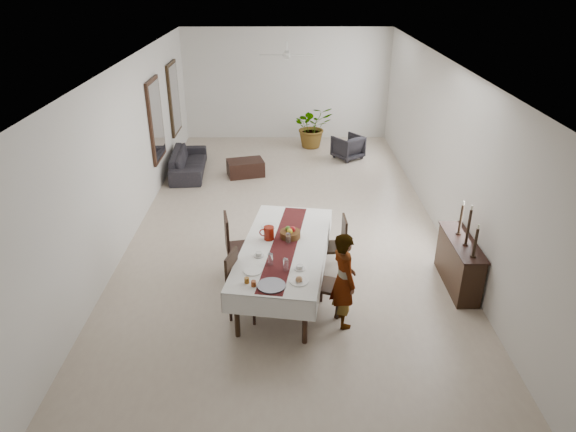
{
  "coord_description": "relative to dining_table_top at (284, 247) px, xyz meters",
  "views": [
    {
      "loc": [
        -0.03,
        -9.14,
        4.78
      ],
      "look_at": [
        0.01,
        -1.58,
        1.05
      ],
      "focal_mm": 32.0,
      "sensor_mm": 36.0,
      "label": 1
    }
  ],
  "objects": [
    {
      "name": "chair_right_far_seat",
      "position": [
        0.82,
        0.63,
        -0.36
      ],
      "size": [
        0.43,
        0.43,
        0.05
      ],
      "primitive_type": "cube",
      "rotation": [
        0.0,
        0.0,
        1.61
      ],
      "color": "black",
      "rests_on": "chair_right_far_leg_fl"
    },
    {
      "name": "table_runner",
      "position": [
        0.0,
        0.0,
        0.04
      ],
      "size": [
        0.79,
        2.75,
        0.0
      ],
      "primitive_type": "cube",
      "rotation": [
        0.0,
        0.0,
        -0.15
      ],
      "color": "maroon",
      "rests_on": "tablecloth_top"
    },
    {
      "name": "tablecloth_drape_left",
      "position": [
        -0.63,
        0.1,
        -0.13
      ],
      "size": [
        0.44,
        2.78,
        0.33
      ],
      "primitive_type": "cube",
      "rotation": [
        0.0,
        0.0,
        -0.15
      ],
      "color": "white",
      "rests_on": "dining_table_top"
    },
    {
      "name": "tablecloth_drape_right",
      "position": [
        0.63,
        -0.1,
        -0.13
      ],
      "size": [
        0.44,
        2.78,
        0.33
      ],
      "primitive_type": "cube",
      "rotation": [
        0.0,
        0.0,
        -0.15
      ],
      "color": "white",
      "rests_on": "dining_table_top"
    },
    {
      "name": "chair_right_far_leg_fr",
      "position": [
        0.99,
        0.81,
        -0.59
      ],
      "size": [
        0.04,
        0.04,
        0.41
      ],
      "primitive_type": "cylinder",
      "rotation": [
        0.0,
        0.0,
        0.04
      ],
      "color": "black",
      "rests_on": "floor"
    },
    {
      "name": "chair_left_near_leg_fl",
      "position": [
        -0.7,
        -0.45,
        -0.57
      ],
      "size": [
        0.05,
        0.05,
        0.44
      ],
      "primitive_type": "cylinder",
      "rotation": [
        0.0,
        0.0,
        -0.26
      ],
      "color": "black",
      "rests_on": "floor"
    },
    {
      "name": "tablecloth_top",
      "position": [
        0.0,
        0.0,
        0.03
      ],
      "size": [
        1.7,
        2.98,
        0.01
      ],
      "primitive_type": "cube",
      "rotation": [
        0.0,
        0.0,
        -0.15
      ],
      "color": "white",
      "rests_on": "dining_table_top"
    },
    {
      "name": "fruit_yellow",
      "position": [
        0.09,
        0.21,
        0.18
      ],
      "size": [
        0.09,
        0.09,
        0.09
      ],
      "primitive_type": "sphere",
      "color": "yellow",
      "rests_on": "fruit_basket"
    },
    {
      "name": "chair_left_far_leg_fr",
      "position": [
        -0.89,
        0.28,
        -0.56
      ],
      "size": [
        0.06,
        0.06,
        0.46
      ],
      "primitive_type": "cylinder",
      "rotation": [
        0.0,
        0.0,
        0.19
      ],
      "color": "black",
      "rests_on": "floor"
    },
    {
      "name": "fan_blade_s",
      "position": [
        0.05,
        4.81,
        2.11
      ],
      "size": [
        0.1,
        0.55,
        0.01
      ],
      "primitive_type": "cube",
      "color": "white",
      "rests_on": "fan_hub"
    },
    {
      "name": "fan_hub",
      "position": [
        0.05,
        5.16,
        2.11
      ],
      "size": [
        0.16,
        0.16,
        0.08
      ],
      "primitive_type": "cylinder",
      "color": "white",
      "rests_on": "fan_rod"
    },
    {
      "name": "chair_right_near_seat",
      "position": [
        0.68,
        -0.55,
        -0.35
      ],
      "size": [
        0.54,
        0.54,
        0.05
      ],
      "primitive_type": "cube",
      "rotation": [
        0.0,
        0.0,
        1.22
      ],
      "color": "black",
      "rests_on": "chair_right_near_leg_fl"
    },
    {
      "name": "plate_far_left",
      "position": [
        -0.25,
        0.65,
        0.05
      ],
      "size": [
        0.26,
        0.26,
        0.02
      ],
      "primitive_type": "cylinder",
      "color": "white",
      "rests_on": "tablecloth_top"
    },
    {
      "name": "candlestick_far_candle",
      "position": [
        2.83,
        0.35,
        0.6
      ],
      "size": [
        0.03,
        0.03,
        0.07
      ],
      "primitive_type": "cylinder",
      "color": "beige",
      "rests_on": "candlestick_far_shaft"
    },
    {
      "name": "mirror_frame_near",
      "position": [
        -2.91,
        4.36,
        0.81
      ],
      "size": [
        0.06,
        1.05,
        1.85
      ],
      "primitive_type": "cube",
      "color": "black",
      "rests_on": "wall_left"
    },
    {
      "name": "chair_left_near_seat",
      "position": [
        -0.57,
        -0.67,
        -0.32
      ],
      "size": [
        0.55,
        0.55,
        0.05
      ],
      "primitive_type": "cube",
      "rotation": [
        0.0,
        0.0,
        -1.83
      ],
      "color": "black",
      "rests_on": "chair_left_near_leg_fl"
    },
    {
      "name": "chair_right_far_leg_bl",
      "position": [
        0.66,
        0.46,
        -0.59
      ],
      "size": [
        0.04,
        0.04,
        0.41
      ],
      "primitive_type": "cylinder",
      "rotation": [
        0.0,
        0.0,
        0.04
      ],
      "color": "black",
      "rests_on": "floor"
    },
    {
      "name": "chair_left_far_leg_br",
      "position": [
        -0.51,
        0.35,
        -0.56
      ],
      "size": [
        0.06,
        0.06,
        0.46
      ],
      "primitive_type": "cylinder",
      "rotation": [
        0.0,
        0.0,
        0.19
      ],
      "color": "black",
      "rests_on": "floor"
    },
    {
      "name": "fruit_basket",
      "position": [
        0.1,
        0.26,
        0.09
      ],
      "size": [
        0.33,
        0.33,
        0.11
      ],
      "primitive_type": "cylinder",
      "color": "brown",
      "rests_on": "tablecloth_top"
    },
    {
      "name": "mirror_frame_far",
      "position": [
        -2.91,
        6.46,
        0.81
      ],
      "size": [
        0.06,
        1.05,
        1.85
      ],
      "primitive_type": "cube",
      "color": "black",
      "rests_on": "wall_left"
    },
    {
      "name": "table_leg_fl",
      "position": [
        -0.66,
        -1.15,
        -0.41
      ],
      "size": [
        0.09,
        0.09,
        0.76
      ],
      "primitive_type": "cylinder",
      "rotation": [
        0.0,
        0.0,
        -0.15
      ],
      "color": "black",
      "rests_on": "floor"
    },
    {
      "name": "armchair",
      "position": [
        1.71,
        6.28,
        -0.47
      ],
      "size": [
        0.97,
        0.97,
        0.64
      ],
      "primitive_type": "imported",
      "rotation": [
        0.0,
        0.0,
        3.78
      ],
      "color": "#262328",
      "rests_on": "floor"
    },
    {
      "name": "chair_right_far_leg_fl",
      "position": [
        1.0,
        0.47,
        -0.59
      ],
      "size": [
        0.04,
        0.04,
        0.41
      ],
      "primitive_type": "cylinder",
      "rotation": [
        0.0,
        0.0,
        0.04
      ],
      "color": "black",
      "rests_on": "floor"
    },
    {
      "name": "mirror_glass_far",
      "position": [
        -2.87,
        6.46,
        0.81
      ],
      "size": [
        0.01,
        0.9,
        1.7
      ],
      "primitive_type": "cube",
      "color": "silver",
      "rests_on": "mirror_frame_far"
    },
    {
      "name": "tablecloth_drape_far",
      "position": [
        0.21,
        1.38,
        -0.13
      ],
      "size": [
        1.27,
        0.21,
        0.33
      ],
      "primitive_type": "cube",
      "rotation": [
        0.0,
        0.0,
        -0.15
      ],
      "color": "silver",
      "rests_on": "dining_table_top"
    },
    {
      "name": "chair_left_near_back",
      "position": [
        -0.77,
        -0.62,
        -0.02
      ],
      "size": [
        0.15,
        0.44,
        0.57
      ],
      "primitive_type": "cube",
      "rotation": [
        0.0,
        0.0,
        -1.83
      ],
      "color": "black",
      "rests_on": "chair_left_near_seat"
    },
    {
      "name": "chair_right_far_leg_br",
      "position": [
        0.64,
        0.8,
        -0.59
      ],
      "size": [
        0.04,
        0.04,
        0.41
      ],
      "primitive_type": "cylinder",
      "rotation": [
        0.0,
        0.0,
        0.04
      ],
      "color": "black",
      "rests_on": "floor"
    },
    {
      "name": "red_pitcher",
      "position": [
        -0.24,
        0.2,
        0.15
      ],
      "size": [
        0.19,
        0.19,
        0.22
      ],
      "primitive_type": "cylinder",
      "rotation": [
        0.0,
        0.0,
        -0.15
      ],
      "color": "maroon",
      "rests_on": "tablecloth_top"
    },
    {
      "name": "fan_blade_e",
      "position": [
        0.4,
        5.16,
        2.11
      ],
      "size": [
        0.55,
        0.1,
        0.01
      ],
      "primitive_type": "cube",
      "color": "white",
      "rests_on": "fan_hub"
    },
    {
      "name": "wine_glass_mid",
      "position": [
        -0.2,
        -0.58,
        0.13
      ],
      "size": [
        0.08,
        0.08,
        0.19
      ],
      "primitive_type": "cylinder",
      "color": "white",
      "rests_on": "tablecloth_top"
    },
    {
      "name": "wall_back",
      "position": [
        0.05,
        8.16,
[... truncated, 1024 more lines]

